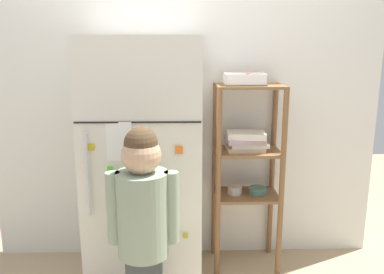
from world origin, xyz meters
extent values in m
cube|color=silver|center=(0.00, 0.35, 1.03)|extent=(2.70, 0.03, 2.06)
cube|color=silver|center=(-0.25, 0.02, 0.78)|extent=(0.70, 0.60, 1.56)
cube|color=black|center=(-0.25, -0.28, 1.10)|extent=(0.68, 0.01, 0.01)
cylinder|color=silver|center=(-0.53, -0.30, 0.82)|extent=(0.02, 0.02, 0.47)
cube|color=white|center=(-0.36, -0.28, 1.00)|extent=(0.14, 0.01, 0.22)
cube|color=yellow|center=(-0.20, -0.29, 0.64)|extent=(0.04, 0.02, 0.03)
cube|color=#46C826|center=(-0.41, -0.29, 0.84)|extent=(0.03, 0.01, 0.03)
cube|color=gold|center=(-0.51, -0.29, 0.96)|extent=(0.04, 0.01, 0.04)
cube|color=gold|center=(-0.16, -0.29, 0.80)|extent=(0.04, 0.02, 0.04)
cube|color=gold|center=(0.00, -0.29, 0.44)|extent=(0.03, 0.02, 0.03)
cube|color=gold|center=(-0.36, -0.29, 0.58)|extent=(0.03, 0.01, 0.03)
cube|color=orange|center=(-0.03, -0.29, 0.95)|extent=(0.04, 0.01, 0.04)
cylinder|color=gray|center=(-0.21, -0.52, 0.68)|extent=(0.26, 0.26, 0.44)
sphere|color=gray|center=(-0.21, -0.44, 0.89)|extent=(0.12, 0.12, 0.12)
sphere|color=tan|center=(-0.21, -0.52, 0.99)|extent=(0.20, 0.20, 0.20)
sphere|color=#4C3823|center=(-0.21, -0.52, 1.04)|extent=(0.17, 0.17, 0.17)
cylinder|color=gray|center=(-0.36, -0.52, 0.71)|extent=(0.07, 0.07, 0.37)
cylinder|color=gray|center=(-0.07, -0.52, 0.71)|extent=(0.07, 0.07, 0.37)
cylinder|color=brown|center=(0.21, 0.02, 0.63)|extent=(0.04, 0.04, 1.26)
cylinder|color=brown|center=(0.62, 0.02, 0.63)|extent=(0.04, 0.04, 1.26)
cylinder|color=brown|center=(0.21, 0.30, 0.63)|extent=(0.04, 0.04, 1.26)
cylinder|color=brown|center=(0.62, 0.30, 0.63)|extent=(0.04, 0.04, 1.26)
cube|color=brown|center=(0.42, 0.16, 1.25)|extent=(0.43, 0.30, 0.02)
cube|color=brown|center=(0.42, 0.16, 0.82)|extent=(0.43, 0.30, 0.02)
cube|color=brown|center=(0.42, 0.16, 0.51)|extent=(0.43, 0.30, 0.02)
cube|color=#C6AD8E|center=(0.40, 0.16, 0.84)|extent=(0.25, 0.18, 0.03)
cube|color=silver|center=(0.42, 0.16, 0.87)|extent=(0.25, 0.18, 0.03)
cube|color=#B293A3|center=(0.40, 0.15, 0.90)|extent=(0.25, 0.19, 0.03)
cube|color=silver|center=(0.40, 0.14, 0.93)|extent=(0.26, 0.19, 0.04)
cylinder|color=beige|center=(0.34, 0.16, 0.55)|extent=(0.10, 0.10, 0.05)
cylinder|color=#4C7266|center=(0.50, 0.16, 0.54)|extent=(0.13, 0.13, 0.04)
cube|color=white|center=(0.38, 0.14, 1.26)|extent=(0.26, 0.18, 0.01)
cube|color=white|center=(0.38, 0.06, 1.30)|extent=(0.26, 0.01, 0.07)
cube|color=white|center=(0.38, 0.23, 1.30)|extent=(0.26, 0.01, 0.07)
cube|color=white|center=(0.26, 0.14, 1.30)|extent=(0.01, 0.18, 0.07)
cube|color=white|center=(0.51, 0.14, 1.30)|extent=(0.01, 0.18, 0.07)
sphere|color=#AA2D19|center=(0.42, 0.15, 1.30)|extent=(0.07, 0.07, 0.07)
camera|label=1|loc=(-0.01, -2.38, 1.50)|focal=37.18mm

